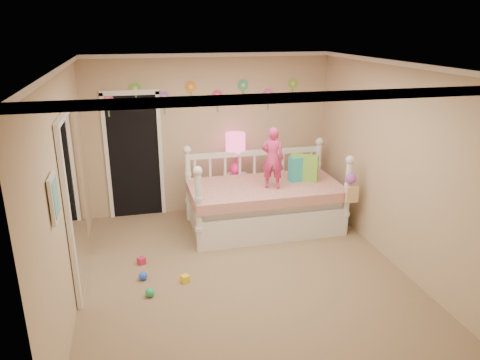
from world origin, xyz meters
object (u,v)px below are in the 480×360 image
object	(u,v)px
daybed	(265,189)
child	(273,158)
table_lamp	(235,148)
nightstand	(236,193)

from	to	relation	value
daybed	child	distance (m)	0.56
child	table_lamp	bearing A→B (deg)	-45.73
child	table_lamp	distance (m)	0.95
child	nightstand	bearing A→B (deg)	-45.73
daybed	table_lamp	distance (m)	0.92
nightstand	table_lamp	xyz separation A→B (m)	(0.00, 0.00, 0.79)
child	nightstand	world-z (taller)	child
child	nightstand	xyz separation A→B (m)	(-0.35, 0.88, -0.84)
table_lamp	daybed	bearing A→B (deg)	-68.00
daybed	child	bearing A→B (deg)	-69.50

